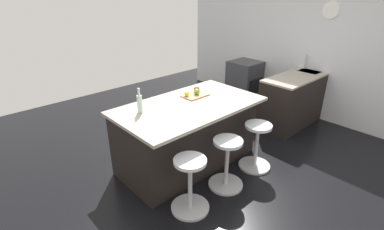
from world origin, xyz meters
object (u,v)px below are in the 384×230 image
object	(u,v)px
stool_near_camera	(190,186)
apple_green	(197,92)
oven_range	(244,81)
stool_by_window	(256,147)
water_bottle	(140,103)
apple_red	(197,90)
kitchen_island	(187,134)
stool_middle	(227,165)
apple_yellow	(187,94)
cutting_board	(195,95)

from	to	relation	value
stool_near_camera	apple_green	bearing A→B (deg)	-136.78
oven_range	stool_by_window	bearing A→B (deg)	41.52
stool_near_camera	water_bottle	distance (m)	1.16
water_bottle	apple_red	bearing A→B (deg)	-179.10
oven_range	apple_red	bearing A→B (deg)	20.02
kitchen_island	stool_near_camera	bearing A→B (deg)	49.98
kitchen_island	stool_middle	xyz separation A→B (m)	(0.00, 0.73, -0.15)
stool_middle	apple_red	xyz separation A→B (m)	(-0.35, -0.92, 0.67)
apple_red	kitchen_island	bearing A→B (deg)	27.77
apple_yellow	water_bottle	bearing A→B (deg)	-0.05
stool_near_camera	apple_green	size ratio (longest dim) A/B	7.66
stool_near_camera	apple_green	world-z (taller)	apple_green
apple_red	water_bottle	world-z (taller)	water_bottle
apple_yellow	water_bottle	size ratio (longest dim) A/B	0.23
oven_range	apple_red	world-z (taller)	apple_red
oven_range	apple_green	world-z (taller)	apple_green
apple_green	water_bottle	bearing A→B (deg)	-3.25
stool_middle	apple_yellow	bearing A→B (deg)	-99.01
apple_yellow	kitchen_island	bearing A→B (deg)	49.74
stool_middle	apple_green	xyz separation A→B (m)	(-0.29, -0.85, 0.67)
oven_range	cutting_board	size ratio (longest dim) A/B	2.43
kitchen_island	cutting_board	bearing A→B (deg)	-154.65
oven_range	stool_middle	xyz separation A→B (m)	(2.56, 1.72, -0.13)
cutting_board	stool_near_camera	bearing A→B (deg)	44.17
apple_green	apple_yellow	distance (m)	0.16
apple_red	stool_near_camera	bearing A→B (deg)	43.52
stool_by_window	apple_yellow	distance (m)	1.21
kitchen_island	stool_middle	world-z (taller)	kitchen_island
cutting_board	water_bottle	bearing A→B (deg)	-2.64
stool_middle	apple_green	size ratio (longest dim) A/B	7.66
stool_near_camera	oven_range	bearing A→B (deg)	-151.53
stool_by_window	stool_near_camera	xyz separation A→B (m)	(1.23, 0.00, 0.00)
oven_range	kitchen_island	distance (m)	2.74
apple_red	water_bottle	size ratio (longest dim) A/B	0.27
stool_middle	cutting_board	xyz separation A→B (m)	(-0.27, -0.86, 0.61)
stool_near_camera	cutting_board	distance (m)	1.38
stool_near_camera	apple_yellow	xyz separation A→B (m)	(-0.76, -0.90, 0.66)
stool_middle	water_bottle	xyz separation A→B (m)	(0.62, -0.90, 0.73)
apple_yellow	water_bottle	xyz separation A→B (m)	(0.76, -0.00, 0.07)
apple_green	apple_red	bearing A→B (deg)	-132.34
oven_range	apple_red	size ratio (longest dim) A/B	10.30
water_bottle	oven_range	bearing A→B (deg)	-165.53
water_bottle	cutting_board	bearing A→B (deg)	177.36
kitchen_island	apple_green	world-z (taller)	apple_green
apple_green	oven_range	bearing A→B (deg)	-158.99
kitchen_island	apple_red	world-z (taller)	apple_red
stool_by_window	apple_red	size ratio (longest dim) A/B	7.80
stool_near_camera	apple_yellow	world-z (taller)	apple_yellow
stool_middle	apple_red	size ratio (longest dim) A/B	7.80
kitchen_island	cutting_board	xyz separation A→B (m)	(-0.27, -0.13, 0.46)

